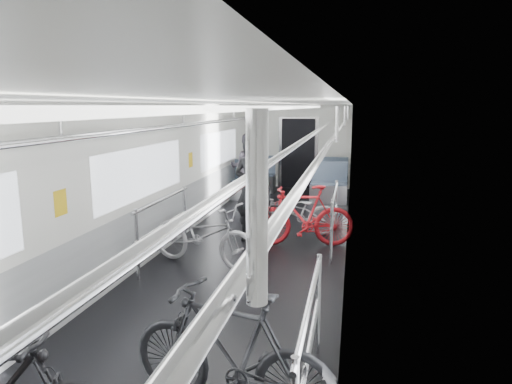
{
  "coord_description": "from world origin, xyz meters",
  "views": [
    {
      "loc": [
        1.55,
        -6.2,
        2.36
      ],
      "look_at": [
        0.0,
        1.08,
        0.95
      ],
      "focal_mm": 32.0,
      "sensor_mm": 36.0,
      "label": 1
    }
  ],
  "objects_px": {
    "bike_right_mid": "(293,212)",
    "person_seated": "(247,167)",
    "bike_right_near": "(231,352)",
    "person_standing": "(252,190)",
    "bike_right_far": "(303,216)",
    "bike_left_far": "(203,234)",
    "bike_aisle": "(268,222)"
  },
  "relations": [
    {
      "from": "bike_right_mid",
      "to": "person_seated",
      "type": "xyz_separation_m",
      "value": [
        -1.56,
        2.9,
        0.41
      ]
    },
    {
      "from": "bike_right_near",
      "to": "person_standing",
      "type": "relative_size",
      "value": 0.94
    },
    {
      "from": "bike_right_near",
      "to": "person_seated",
      "type": "relative_size",
      "value": 1.03
    },
    {
      "from": "bike_right_near",
      "to": "bike_right_far",
      "type": "height_order",
      "value": "bike_right_far"
    },
    {
      "from": "bike_left_far",
      "to": "bike_right_near",
      "type": "distance_m",
      "value": 3.44
    },
    {
      "from": "bike_right_mid",
      "to": "person_standing",
      "type": "distance_m",
      "value": 0.99
    },
    {
      "from": "bike_right_far",
      "to": "bike_aisle",
      "type": "distance_m",
      "value": 0.61
    },
    {
      "from": "bike_right_far",
      "to": "person_seated",
      "type": "height_order",
      "value": "person_seated"
    },
    {
      "from": "bike_aisle",
      "to": "person_seated",
      "type": "height_order",
      "value": "person_seated"
    },
    {
      "from": "bike_right_near",
      "to": "bike_right_far",
      "type": "bearing_deg",
      "value": -168.32
    },
    {
      "from": "person_seated",
      "to": "bike_right_far",
      "type": "bearing_deg",
      "value": 106.05
    },
    {
      "from": "bike_right_far",
      "to": "person_seated",
      "type": "relative_size",
      "value": 1.03
    },
    {
      "from": "bike_left_far",
      "to": "bike_right_near",
      "type": "relative_size",
      "value": 1.04
    },
    {
      "from": "bike_right_mid",
      "to": "person_seated",
      "type": "distance_m",
      "value": 3.32
    },
    {
      "from": "person_standing",
      "to": "person_seated",
      "type": "xyz_separation_m",
      "value": [
        -0.9,
        3.45,
        -0.09
      ]
    },
    {
      "from": "bike_right_near",
      "to": "bike_right_mid",
      "type": "relative_size",
      "value": 1.06
    },
    {
      "from": "person_seated",
      "to": "bike_right_mid",
      "type": "bearing_deg",
      "value": 107.19
    },
    {
      "from": "bike_right_mid",
      "to": "person_standing",
      "type": "bearing_deg",
      "value": -61.84
    },
    {
      "from": "bike_left_far",
      "to": "bike_aisle",
      "type": "relative_size",
      "value": 1.21
    },
    {
      "from": "bike_aisle",
      "to": "person_standing",
      "type": "bearing_deg",
      "value": 159.95
    },
    {
      "from": "bike_left_far",
      "to": "bike_right_far",
      "type": "relative_size",
      "value": 1.04
    },
    {
      "from": "bike_right_far",
      "to": "bike_aisle",
      "type": "xyz_separation_m",
      "value": [
        -0.59,
        -0.05,
        -0.13
      ]
    },
    {
      "from": "bike_left_far",
      "to": "bike_right_mid",
      "type": "bearing_deg",
      "value": -14.69
    },
    {
      "from": "bike_right_mid",
      "to": "bike_right_far",
      "type": "distance_m",
      "value": 0.65
    },
    {
      "from": "person_seated",
      "to": "bike_right_near",
      "type": "bearing_deg",
      "value": 91.26
    },
    {
      "from": "bike_right_far",
      "to": "person_seated",
      "type": "bearing_deg",
      "value": -163.56
    },
    {
      "from": "bike_aisle",
      "to": "person_standing",
      "type": "distance_m",
      "value": 0.62
    },
    {
      "from": "person_standing",
      "to": "bike_right_far",
      "type": "bearing_deg",
      "value": -168.62
    },
    {
      "from": "bike_right_far",
      "to": "person_seated",
      "type": "xyz_separation_m",
      "value": [
        -1.79,
        3.5,
        0.32
      ]
    },
    {
      "from": "bike_right_mid",
      "to": "person_standing",
      "type": "relative_size",
      "value": 0.89
    },
    {
      "from": "bike_right_near",
      "to": "person_standing",
      "type": "distance_m",
      "value": 4.61
    },
    {
      "from": "bike_left_far",
      "to": "person_standing",
      "type": "bearing_deg",
      "value": -2.99
    }
  ]
}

